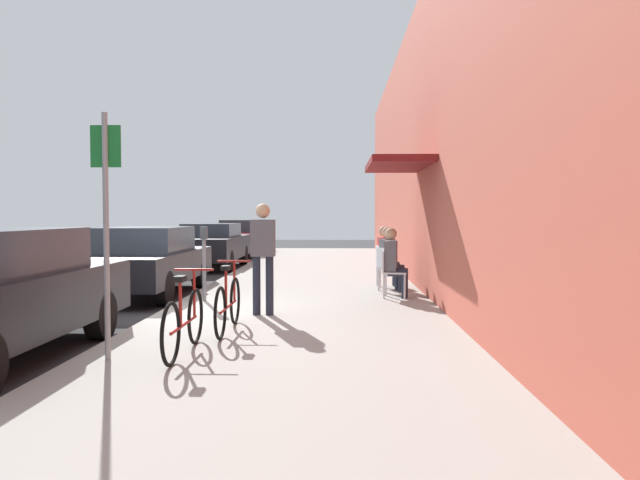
{
  "coord_description": "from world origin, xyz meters",
  "views": [
    {
      "loc": [
        2.84,
        -9.41,
        1.65
      ],
      "look_at": [
        2.3,
        8.24,
        0.91
      ],
      "focal_mm": 33.71,
      "sensor_mm": 36.0,
      "label": 1
    }
  ],
  "objects_px": {
    "seated_patron_1": "(390,257)",
    "bicycle_1": "(228,304)",
    "parking_meter": "(204,258)",
    "bicycle_0": "(184,322)",
    "pedestrian_standing": "(263,250)",
    "parked_car_2": "(211,245)",
    "street_sign": "(106,216)",
    "parked_car_3": "(242,237)",
    "cafe_chair_0": "(391,270)",
    "seated_patron_0": "(394,260)",
    "seated_patron_2": "(387,254)",
    "cafe_chair_2": "(384,263)",
    "cafe_chair_1": "(387,266)",
    "parked_car_1": "(145,260)"
  },
  "relations": [
    {
      "from": "seated_patron_1",
      "to": "bicycle_1",
      "type": "bearing_deg",
      "value": -120.57
    },
    {
      "from": "seated_patron_1",
      "to": "parking_meter",
      "type": "bearing_deg",
      "value": -157.96
    },
    {
      "from": "bicycle_0",
      "to": "pedestrian_standing",
      "type": "distance_m",
      "value": 2.73
    },
    {
      "from": "parked_car_2",
      "to": "street_sign",
      "type": "height_order",
      "value": "street_sign"
    },
    {
      "from": "street_sign",
      "to": "pedestrian_standing",
      "type": "height_order",
      "value": "street_sign"
    },
    {
      "from": "street_sign",
      "to": "parked_car_2",
      "type": "bearing_deg",
      "value": 97.02
    },
    {
      "from": "bicycle_0",
      "to": "bicycle_1",
      "type": "relative_size",
      "value": 1.0
    },
    {
      "from": "parked_car_3",
      "to": "cafe_chair_0",
      "type": "xyz_separation_m",
      "value": [
        4.91,
        -13.17,
        -0.12
      ]
    },
    {
      "from": "parked_car_3",
      "to": "street_sign",
      "type": "bearing_deg",
      "value": -85.25
    },
    {
      "from": "bicycle_0",
      "to": "seated_patron_0",
      "type": "height_order",
      "value": "seated_patron_0"
    },
    {
      "from": "parked_car_3",
      "to": "bicycle_0",
      "type": "distance_m",
      "value": 17.93
    },
    {
      "from": "parked_car_2",
      "to": "seated_patron_2",
      "type": "bearing_deg",
      "value": -48.46
    },
    {
      "from": "seated_patron_1",
      "to": "bicycle_0",
      "type": "bearing_deg",
      "value": -116.39
    },
    {
      "from": "bicycle_0",
      "to": "bicycle_1",
      "type": "distance_m",
      "value": 1.32
    },
    {
      "from": "parked_car_3",
      "to": "cafe_chair_2",
      "type": "xyz_separation_m",
      "value": [
        4.91,
        -11.47,
        -0.12
      ]
    },
    {
      "from": "bicycle_1",
      "to": "cafe_chair_1",
      "type": "relative_size",
      "value": 1.97
    },
    {
      "from": "seated_patron_0",
      "to": "seated_patron_1",
      "type": "xyz_separation_m",
      "value": [
        0.0,
        0.87,
        0.0
      ]
    },
    {
      "from": "bicycle_0",
      "to": "parking_meter",
      "type": "bearing_deg",
      "value": 99.7
    },
    {
      "from": "parked_car_3",
      "to": "bicycle_1",
      "type": "xyz_separation_m",
      "value": [
        2.5,
        -16.5,
        -0.26
      ]
    },
    {
      "from": "parked_car_1",
      "to": "cafe_chair_0",
      "type": "relative_size",
      "value": 5.06
    },
    {
      "from": "seated_patron_1",
      "to": "seated_patron_2",
      "type": "bearing_deg",
      "value": 90.05
    },
    {
      "from": "parked_car_3",
      "to": "cafe_chair_0",
      "type": "relative_size",
      "value": 5.06
    },
    {
      "from": "parking_meter",
      "to": "seated_patron_2",
      "type": "relative_size",
      "value": 1.02
    },
    {
      "from": "parked_car_2",
      "to": "bicycle_1",
      "type": "xyz_separation_m",
      "value": [
        2.5,
        -10.64,
        -0.25
      ]
    },
    {
      "from": "parked_car_1",
      "to": "parking_meter",
      "type": "distance_m",
      "value": 2.18
    },
    {
      "from": "bicycle_0",
      "to": "cafe_chair_2",
      "type": "bearing_deg",
      "value": 67.18
    },
    {
      "from": "bicycle_0",
      "to": "cafe_chair_1",
      "type": "bearing_deg",
      "value": 64.03
    },
    {
      "from": "seated_patron_1",
      "to": "pedestrian_standing",
      "type": "height_order",
      "value": "pedestrian_standing"
    },
    {
      "from": "cafe_chair_0",
      "to": "pedestrian_standing",
      "type": "distance_m",
      "value": 2.97
    },
    {
      "from": "bicycle_0",
      "to": "seated_patron_0",
      "type": "relative_size",
      "value": 1.33
    },
    {
      "from": "parked_car_3",
      "to": "seated_patron_1",
      "type": "relative_size",
      "value": 3.41
    },
    {
      "from": "parked_car_1",
      "to": "street_sign",
      "type": "relative_size",
      "value": 1.69
    },
    {
      "from": "seated_patron_2",
      "to": "parked_car_3",
      "type": "bearing_deg",
      "value": 113.44
    },
    {
      "from": "parking_meter",
      "to": "seated_patron_1",
      "type": "distance_m",
      "value": 3.69
    },
    {
      "from": "cafe_chair_0",
      "to": "seated_patron_0",
      "type": "bearing_deg",
      "value": -9.7
    },
    {
      "from": "parked_car_2",
      "to": "street_sign",
      "type": "relative_size",
      "value": 1.69
    },
    {
      "from": "parked_car_2",
      "to": "parked_car_3",
      "type": "xyz_separation_m",
      "value": [
        0.0,
        5.85,
        0.01
      ]
    },
    {
      "from": "bicycle_0",
      "to": "seated_patron_1",
      "type": "bearing_deg",
      "value": 63.61
    },
    {
      "from": "parked_car_1",
      "to": "seated_patron_1",
      "type": "xyz_separation_m",
      "value": [
        4.97,
        -0.13,
        0.09
      ]
    },
    {
      "from": "bicycle_1",
      "to": "cafe_chair_1",
      "type": "bearing_deg",
      "value": 59.92
    },
    {
      "from": "parked_car_1",
      "to": "cafe_chair_2",
      "type": "height_order",
      "value": "parked_car_1"
    },
    {
      "from": "parked_car_2",
      "to": "parking_meter",
      "type": "xyz_separation_m",
      "value": [
        1.55,
        -7.84,
        0.16
      ]
    },
    {
      "from": "seated_patron_0",
      "to": "seated_patron_2",
      "type": "relative_size",
      "value": 1.0
    },
    {
      "from": "parking_meter",
      "to": "cafe_chair_2",
      "type": "xyz_separation_m",
      "value": [
        3.36,
        2.22,
        -0.26
      ]
    },
    {
      "from": "parked_car_1",
      "to": "pedestrian_standing",
      "type": "xyz_separation_m",
      "value": [
        2.79,
        -3.02,
        0.4
      ]
    },
    {
      "from": "bicycle_0",
      "to": "parked_car_2",
      "type": "bearing_deg",
      "value": 100.68
    },
    {
      "from": "parked_car_3",
      "to": "seated_patron_0",
      "type": "distance_m",
      "value": 14.08
    },
    {
      "from": "street_sign",
      "to": "bicycle_1",
      "type": "height_order",
      "value": "street_sign"
    },
    {
      "from": "street_sign",
      "to": "seated_patron_1",
      "type": "bearing_deg",
      "value": 58.81
    },
    {
      "from": "bicycle_1",
      "to": "pedestrian_standing",
      "type": "height_order",
      "value": "pedestrian_standing"
    }
  ]
}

